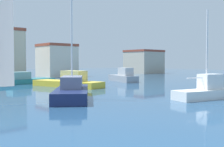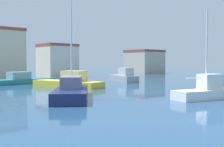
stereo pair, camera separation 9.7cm
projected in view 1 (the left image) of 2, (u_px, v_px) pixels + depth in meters
The scene contains 8 objects.
water at pixel (85, 89), 28.90m from camera, with size 160.00×160.00×0.00m, color navy.
motorboat_teal_inner_mooring at pixel (23, 80), 35.80m from camera, with size 8.08×3.33×1.53m.
motorboat_grey_distant_north at pixel (123, 77), 39.57m from camera, with size 3.65×6.45×2.00m.
sailboat_white_mid_harbor at pixel (207, 91), 20.84m from camera, with size 5.65×2.93×6.67m.
sailboat_navy_far_left at pixel (72, 91), 20.88m from camera, with size 6.45×7.59×9.18m.
motorboat_yellow_center_channel at pixel (69, 82), 31.16m from camera, with size 4.60×9.17×1.82m.
warehouse_block at pixel (57, 60), 54.01m from camera, with size 6.34×5.98×6.29m.
harbor_office at pixel (144, 62), 70.22m from camera, with size 7.84×7.36×5.83m.
Camera 1 is at (-1.88, -3.51, 2.75)m, focal length 44.56 mm.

